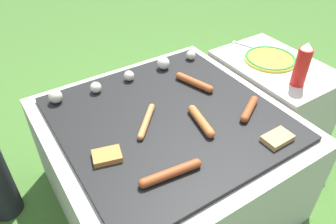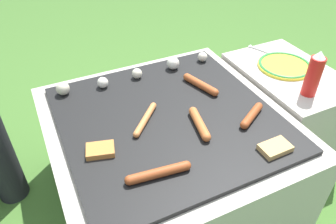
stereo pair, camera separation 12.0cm
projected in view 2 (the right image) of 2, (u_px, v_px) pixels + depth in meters
The scene contains 14 objects.
ground_plane at pixel (168, 193), 1.50m from camera, with size 14.00×14.00×0.00m, color #3D6628.
grill at pixel (168, 159), 1.36m from camera, with size 0.87×0.87×0.45m.
side_ledge at pixel (280, 111), 1.61m from camera, with size 0.38×0.55×0.45m.
sausage_front_center at pixel (145, 119), 1.18m from camera, with size 0.14×0.15×0.02m.
sausage_back_left at pixel (199, 123), 1.16m from camera, with size 0.06×0.18×0.03m.
sausage_front_right at pixel (159, 173), 0.98m from camera, with size 0.21×0.05×0.03m.
sausage_mid_left at pixel (200, 84), 1.35m from camera, with size 0.08×0.18×0.03m.
sausage_mid_right at pixel (252, 115), 1.19m from camera, with size 0.14×0.10×0.03m.
bread_slice_left at pixel (275, 148), 1.07m from camera, with size 0.10×0.07×0.02m.
bread_slice_right at pixel (100, 150), 1.06m from camera, with size 0.10×0.09×0.02m.
mushroom_row at pixel (135, 73), 1.41m from camera, with size 0.69×0.07×0.06m.
plate_colorful at pixel (285, 65), 1.49m from camera, with size 0.24×0.24×0.02m.
condiment_bottle at pixel (314, 74), 1.27m from camera, with size 0.06×0.06×0.19m.
fork_utensil at pixel (263, 51), 1.61m from camera, with size 0.08×0.17×0.01m.
Camera 2 is at (-0.41, -0.85, 1.22)m, focal length 35.00 mm.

